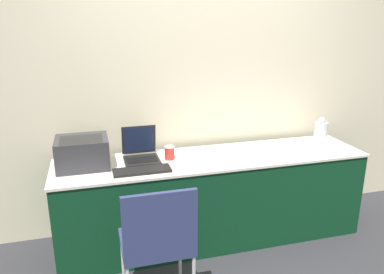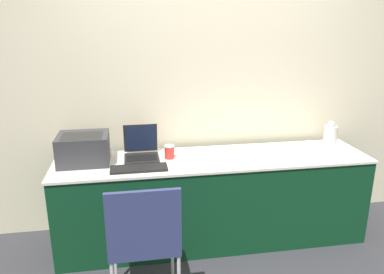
{
  "view_description": "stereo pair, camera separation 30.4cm",
  "coord_description": "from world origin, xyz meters",
  "views": [
    {
      "loc": [
        -0.96,
        -2.48,
        1.84
      ],
      "look_at": [
        -0.18,
        0.32,
        0.94
      ],
      "focal_mm": 35.0,
      "sensor_mm": 36.0,
      "label": 1
    },
    {
      "loc": [
        -0.66,
        -2.54,
        1.84
      ],
      "look_at": [
        -0.18,
        0.32,
        0.94
      ],
      "focal_mm": 35.0,
      "sensor_mm": 36.0,
      "label": 2
    }
  ],
  "objects": [
    {
      "name": "external_keyboard",
      "position": [
        -0.62,
        0.13,
        0.77
      ],
      "size": [
        0.43,
        0.15,
        0.02
      ],
      "color": "black",
      "rests_on": "table"
    },
    {
      "name": "metal_pitcher",
      "position": [
        1.13,
        0.47,
        0.86
      ],
      "size": [
        0.12,
        0.12,
        0.22
      ],
      "color": "silver",
      "rests_on": "table"
    },
    {
      "name": "chair",
      "position": [
        -0.62,
        -0.45,
        0.54
      ],
      "size": [
        0.45,
        0.41,
        0.91
      ],
      "color": "navy",
      "rests_on": "ground_plane"
    },
    {
      "name": "wall_back",
      "position": [
        0.0,
        0.7,
        1.3
      ],
      "size": [
        8.0,
        0.05,
        2.6
      ],
      "color": "beige",
      "rests_on": "ground_plane"
    },
    {
      "name": "ground_plane",
      "position": [
        0.0,
        0.0,
        0.0
      ],
      "size": [
        14.0,
        14.0,
        0.0
      ],
      "primitive_type": "plane",
      "color": "#333338"
    },
    {
      "name": "printer",
      "position": [
        -1.04,
        0.36,
        0.89
      ],
      "size": [
        0.39,
        0.33,
        0.23
      ],
      "color": "#333338",
      "rests_on": "table"
    },
    {
      "name": "table",
      "position": [
        0.0,
        0.29,
        0.38
      ],
      "size": [
        2.6,
        0.61,
        0.76
      ],
      "color": "#0C381E",
      "rests_on": "ground_plane"
    },
    {
      "name": "laptop_left",
      "position": [
        -0.59,
        0.4,
        0.82
      ],
      "size": [
        0.28,
        0.29,
        0.26
      ],
      "color": "black",
      "rests_on": "table"
    },
    {
      "name": "coffee_cup",
      "position": [
        -0.36,
        0.34,
        0.82
      ],
      "size": [
        0.08,
        0.08,
        0.11
      ],
      "color": "red",
      "rests_on": "table"
    }
  ]
}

